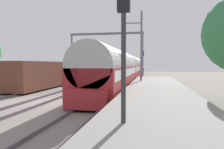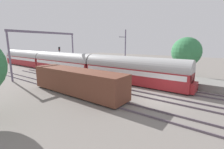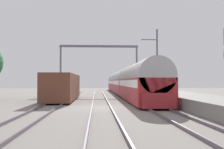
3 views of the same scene
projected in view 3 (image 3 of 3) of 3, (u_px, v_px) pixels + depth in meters
The scene contains 11 objects.
ground at pixel (101, 108), 21.10m from camera, with size 120.00×120.00×0.00m, color slate.
track_far_west at pixel (49, 107), 20.87m from camera, with size 1.52×60.00×0.16m.
track_west at pixel (101, 107), 21.10m from camera, with size 1.52×60.00×0.16m.
track_east at pixel (152, 106), 21.33m from camera, with size 1.52×60.00×0.16m.
platform at pixel (190, 100), 23.56m from camera, with size 4.40×28.00×0.90m.
passenger_train at pixel (124, 82), 43.40m from camera, with size 2.93×49.20×3.82m.
freight_car at pixel (63, 87), 29.46m from camera, with size 2.80×13.00×2.70m.
person_crossing at pixel (137, 89), 36.91m from camera, with size 0.47×0.41×1.73m.
railway_signal_far at pixel (132, 75), 47.35m from camera, with size 0.36×0.30×5.01m.
catenary_gantry at pixel (99, 59), 42.51m from camera, with size 12.53×0.28×7.86m.
catenary_pole_east_mid at pixel (157, 63), 30.13m from camera, with size 1.90×0.20×8.00m.
Camera 3 is at (-0.36, -21.17, 2.09)m, focal length 42.80 mm.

